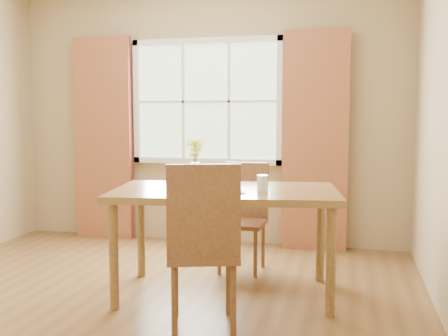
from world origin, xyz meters
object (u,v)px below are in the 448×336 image
at_px(chair_far, 244,211).
at_px(flower_vase, 195,156).
at_px(chair_near, 203,240).
at_px(croissant_sandwich, 211,180).
at_px(dining_table, 225,200).
at_px(water_glass, 262,184).

height_order(chair_far, flower_vase, flower_vase).
relative_size(chair_near, croissant_sandwich, 6.22).
relative_size(dining_table, water_glass, 14.72).
height_order(chair_near, croissant_sandwich, chair_near).
height_order(chair_far, water_glass, chair_far).
bearing_deg(chair_near, chair_far, 73.30).
relative_size(dining_table, croissant_sandwich, 10.31).
distance_m(dining_table, chair_far, 0.73).
bearing_deg(chair_near, croissant_sandwich, 82.59).
bearing_deg(dining_table, chair_near, -96.04).
bearing_deg(dining_table, water_glass, -23.06).
bearing_deg(flower_vase, dining_table, -32.58).
xyz_separation_m(chair_near, croissant_sandwich, (-0.11, 0.62, 0.30)).
bearing_deg(chair_far, dining_table, -87.91).
height_order(chair_near, water_glass, chair_near).
xyz_separation_m(chair_far, croissant_sandwich, (-0.09, -0.79, 0.37)).
relative_size(dining_table, chair_near, 1.66).
distance_m(chair_near, water_glass, 0.74).
bearing_deg(croissant_sandwich, water_glass, 5.89).
bearing_deg(dining_table, croissant_sandwich, -140.30).
relative_size(chair_near, flower_vase, 2.95).
bearing_deg(croissant_sandwich, flower_vase, 129.94).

